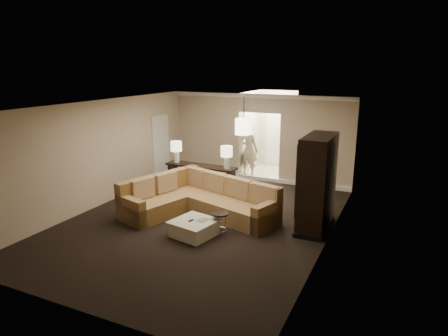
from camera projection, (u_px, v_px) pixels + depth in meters
The scene contains 19 objects.
ground at pixel (200, 221), 9.68m from camera, with size 8.00×8.00×0.00m, color black.
wall_back at pixel (259, 138), 12.83m from camera, with size 6.00×0.04×2.80m, color #BEAD90.
wall_front at pixel (69, 226), 5.82m from camera, with size 6.00×0.04×2.80m, color #BEAD90.
wall_left at pixel (100, 154), 10.56m from camera, with size 0.04×8.00×2.80m, color #BEAD90.
wall_right at pixel (329, 181), 8.09m from camera, with size 0.04×8.00×2.80m, color #BEAD90.
ceiling at pixel (199, 105), 8.97m from camera, with size 6.00×8.00×0.02m, color white.
crown_molding at pixel (259, 96), 12.45m from camera, with size 6.00×0.10×0.12m, color white.
baseboard at pixel (257, 178), 13.12m from camera, with size 6.00×0.10×0.12m, color white.
side_door at pixel (161, 147), 13.09m from camera, with size 0.05×0.90×2.10m, color silver.
foyer at pixel (272, 134), 14.03m from camera, with size 1.44×2.02×2.80m.
sectional_sofa at pixel (198, 200), 10.02m from camera, with size 3.77×2.72×0.96m.
coffee_table at pixel (194, 228), 8.81m from camera, with size 1.05×1.05×0.37m.
console_table at pixel (201, 176), 11.74m from camera, with size 2.17×0.53×0.84m.
armoire at pixel (317, 185), 9.04m from camera, with size 0.65×1.51×2.18m.
drink_table at pixel (220, 219), 8.90m from camera, with size 0.39×0.39×0.49m.
table_lamp_left at pixel (176, 148), 11.90m from camera, with size 0.33×0.33×0.64m.
table_lamp_right at pixel (227, 154), 11.19m from camera, with size 0.33×0.33×0.64m.
pendant_light at pixel (244, 126), 11.55m from camera, with size 0.38×0.38×1.09m.
person at pixel (249, 147), 13.38m from camera, with size 0.72×0.48×2.00m, color beige.
Camera 1 is at (4.35, -7.95, 3.68)m, focal length 32.00 mm.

